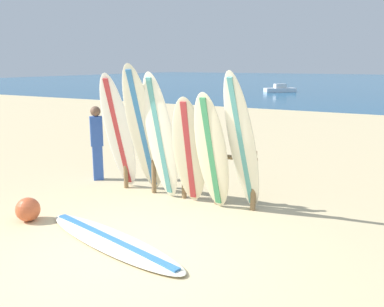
# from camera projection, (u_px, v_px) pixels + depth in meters

# --- Properties ---
(ground_plane) EXTENTS (120.00, 120.00, 0.00)m
(ground_plane) POSITION_uv_depth(u_px,v_px,m) (119.00, 258.00, 5.33)
(ground_plane) COLOR #D3BC8C
(surfboard_rack) EXTENTS (2.80, 0.09, 1.03)m
(surfboard_rack) POSITION_uv_depth(u_px,v_px,m) (184.00, 165.00, 7.56)
(surfboard_rack) COLOR olive
(surfboard_rack) RESTS_ON ground
(surfboard_leaning_far_left) EXTENTS (0.71, 1.02, 2.31)m
(surfboard_leaning_far_left) POSITION_uv_depth(u_px,v_px,m) (119.00, 133.00, 7.83)
(surfboard_leaning_far_left) COLOR white
(surfboard_leaning_far_left) RESTS_ON ground
(surfboard_leaning_left) EXTENTS (0.77, 1.25, 2.48)m
(surfboard_leaning_left) POSITION_uv_depth(u_px,v_px,m) (143.00, 132.00, 7.52)
(surfboard_leaning_left) COLOR silver
(surfboard_leaning_left) RESTS_ON ground
(surfboard_leaning_center_left) EXTENTS (0.61, 0.72, 2.34)m
(surfboard_leaning_center_left) POSITION_uv_depth(u_px,v_px,m) (160.00, 138.00, 7.28)
(surfboard_leaning_center_left) COLOR white
(surfboard_leaning_center_left) RESTS_ON ground
(surfboard_leaning_center) EXTENTS (0.67, 0.70, 1.94)m
(surfboard_leaning_center) POSITION_uv_depth(u_px,v_px,m) (189.00, 152.00, 7.10)
(surfboard_leaning_center) COLOR beige
(surfboard_leaning_center) RESTS_ON ground
(surfboard_leaning_center_right) EXTENTS (0.61, 0.72, 2.04)m
(surfboard_leaning_center_right) POSITION_uv_depth(u_px,v_px,m) (212.00, 153.00, 6.77)
(surfboard_leaning_center_right) COLOR beige
(surfboard_leaning_center_right) RESTS_ON ground
(surfboard_leaning_right) EXTENTS (0.55, 1.08, 2.38)m
(surfboard_leaning_right) POSITION_uv_depth(u_px,v_px,m) (242.00, 145.00, 6.55)
(surfboard_leaning_right) COLOR silver
(surfboard_leaning_right) RESTS_ON ground
(surfboard_lying_on_sand) EXTENTS (2.92, 1.29, 0.08)m
(surfboard_lying_on_sand) POSITION_uv_depth(u_px,v_px,m) (111.00, 241.00, 5.76)
(surfboard_lying_on_sand) COLOR silver
(surfboard_lying_on_sand) RESTS_ON ground
(beachgoer_standing) EXTENTS (0.29, 0.29, 1.59)m
(beachgoer_standing) POSITION_uv_depth(u_px,v_px,m) (97.00, 140.00, 8.73)
(beachgoer_standing) COLOR #3359B2
(beachgoer_standing) RESTS_ON ground
(small_boat_offshore) EXTENTS (2.68, 2.41, 0.71)m
(small_boat_offshore) POSITION_uv_depth(u_px,v_px,m) (280.00, 89.00, 35.72)
(small_boat_offshore) COLOR silver
(small_boat_offshore) RESTS_ON ocean_water
(beach_ball) EXTENTS (0.38, 0.38, 0.38)m
(beach_ball) POSITION_uv_depth(u_px,v_px,m) (28.00, 209.00, 6.53)
(beach_ball) COLOR #CC5933
(beach_ball) RESTS_ON ground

